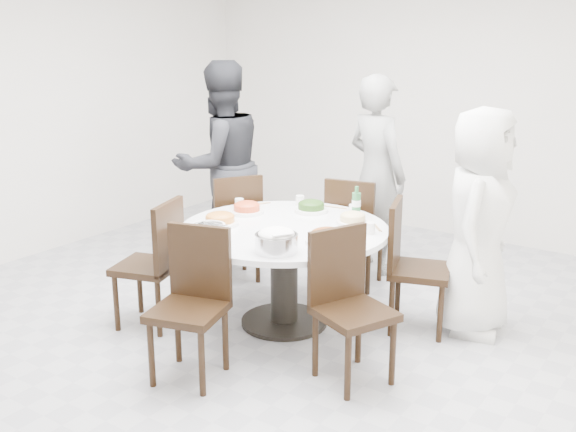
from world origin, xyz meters
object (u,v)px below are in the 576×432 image
Objects in this scene: diner_right at (478,223)px; diner_left at (220,165)px; diner_middle at (376,175)px; chair_ne at (420,268)px; soup_bowl at (208,230)px; chair_n at (356,231)px; chair_nw at (232,227)px; rice_bowl at (276,243)px; beverage_bottle at (356,201)px; chair_sw at (147,264)px; dining_table at (284,276)px; chair_s at (188,308)px; chair_se at (355,310)px.

diner_left reaches higher than diner_right.
chair_ne is at bearing 150.36° from diner_middle.
chair_n is at bearing 76.05° from soup_bowl.
soup_bowl is at bearing 63.00° from chair_nw.
rice_bowl is 1.03m from beverage_bottle.
beverage_bottle is (0.60, 1.01, 0.08)m from soup_bowl.
beverage_bottle is (1.09, 1.14, 0.39)m from chair_sw.
diner_middle is at bearing 90.70° from dining_table.
chair_s is (0.79, -0.42, 0.00)m from chair_sw.
chair_nw is 0.59× the size of diner_right.
dining_table is 6.55× the size of beverage_bottle.
chair_se is at bearing 17.32° from chair_s.
diner_middle is at bearing 80.90° from soup_bowl.
chair_sw is at bearing 86.55° from diner_middle.
diner_right is (1.19, 1.70, 0.34)m from chair_s.
dining_table is at bearing 100.89° from chair_ne.
diner_left reaches higher than chair_n.
chair_n is at bearing 39.51° from chair_ne.
chair_sw is at bearing 136.32° from chair_s.
chair_nw is 1.24m from beverage_bottle.
chair_n is 1.99m from chair_s.
soup_bowl is at bearing 114.01° from chair_se.
chair_sw reaches higher than dining_table.
chair_n is 1.79m from chair_sw.
chair_ne is 0.51m from diner_right.
rice_bowl is (-0.57, -0.96, 0.33)m from chair_ne.
diner_middle is 7.36× the size of soup_bowl.
beverage_bottle reaches higher than dining_table.
diner_middle is at bearing 98.81° from rice_bowl.
rice_bowl is at bearing 44.13° from chair_s.
diner_left is 7.80× the size of soup_bowl.
diner_left reaches higher than soup_bowl.
chair_n is 0.51× the size of diner_left.
chair_nw is 1.57m from rice_bowl.
chair_nw is at bearing 167.03° from chair_sw.
chair_nw is at bearing 64.79° from diner_middle.
beverage_bottle is at bearing 118.44° from chair_sw.
diner_left is (-2.09, 0.28, 0.45)m from chair_ne.
diner_middle reaches higher than soup_bowl.
dining_table is 1.04m from chair_nw.
chair_ne is 1.36m from diner_middle.
chair_nw is 1.35m from diner_middle.
soup_bowl is at bearing -120.66° from beverage_bottle.
chair_sw reaches higher than rice_bowl.
chair_sw is 1.48m from diner_left.
rice_bowl is at bearing 71.51° from diner_left.
diner_left is 6.74× the size of rice_bowl.
chair_nw is at bearing 86.92° from diner_right.
chair_se is at bearing 160.52° from chair_ne.
dining_table is at bearing 76.70° from chair_n.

